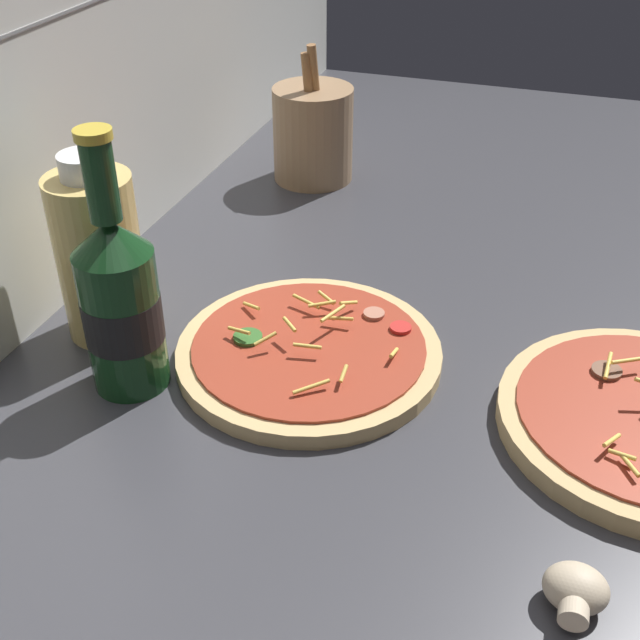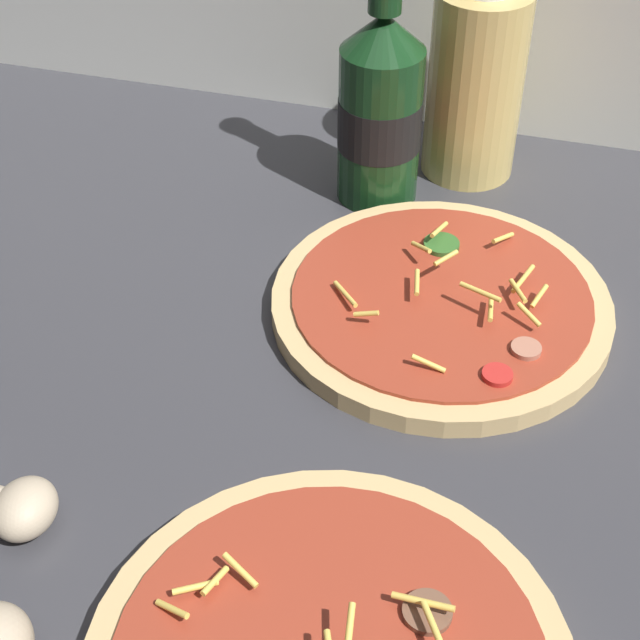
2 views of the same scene
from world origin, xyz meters
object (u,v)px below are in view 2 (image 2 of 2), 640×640
(beer_bottle, at_px, (380,105))
(oil_bottle, at_px, (476,81))
(mushroom_right, at_px, (21,508))
(pizza_far, at_px, (441,304))

(beer_bottle, xyz_separation_m, oil_bottle, (0.07, 0.06, -0.00))
(mushroom_right, bearing_deg, pizza_far, 51.73)
(pizza_far, relative_size, oil_bottle, 1.35)
(pizza_far, xyz_separation_m, oil_bottle, (-0.01, 0.20, 0.08))
(beer_bottle, distance_m, oil_bottle, 0.09)
(beer_bottle, height_order, oil_bottle, beer_bottle)
(pizza_far, height_order, beer_bottle, beer_bottle)
(beer_bottle, xyz_separation_m, mushroom_right, (-0.12, -0.40, -0.07))
(beer_bottle, bearing_deg, oil_bottle, 42.83)
(pizza_far, bearing_deg, oil_bottle, 93.88)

